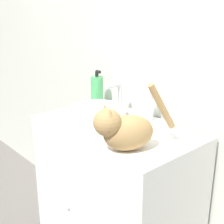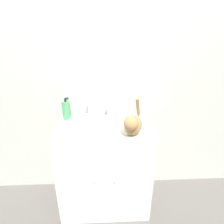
# 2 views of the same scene
# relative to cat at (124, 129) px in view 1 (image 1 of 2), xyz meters

# --- Properties ---
(wall_back) EXTENTS (6.00, 0.05, 2.50)m
(wall_back) POSITION_rel_cat_xyz_m (-0.22, 0.44, 0.28)
(wall_back) COLOR silver
(wall_back) RESTS_ON ground_plane
(vanity_cabinet) EXTENTS (0.82, 0.50, 0.88)m
(vanity_cabinet) POSITION_rel_cat_xyz_m (-0.22, 0.16, -0.53)
(vanity_cabinet) COLOR white
(vanity_cabinet) RESTS_ON ground_plane
(sink_basin) EXTENTS (0.29, 0.29, 0.06)m
(sink_basin) POSITION_rel_cat_xyz_m (-0.37, 0.16, -0.06)
(sink_basin) COLOR silver
(sink_basin) RESTS_ON vanity_cabinet
(faucet) EXTENTS (0.19, 0.11, 0.17)m
(faucet) POSITION_rel_cat_xyz_m (-0.37, 0.31, -0.02)
(faucet) COLOR silver
(faucet) RESTS_ON vanity_cabinet
(cat) EXTENTS (0.21, 0.35, 0.27)m
(cat) POSITION_rel_cat_xyz_m (0.00, 0.00, 0.00)
(cat) COLOR tan
(cat) RESTS_ON vanity_cabinet
(soap_bottle) EXTENTS (0.07, 0.07, 0.21)m
(soap_bottle) POSITION_rel_cat_xyz_m (-0.57, 0.32, -0.00)
(soap_bottle) COLOR #4CB266
(soap_bottle) RESTS_ON vanity_cabinet
(spray_bottle) EXTENTS (0.05, 0.05, 0.20)m
(spray_bottle) POSITION_rel_cat_xyz_m (-0.17, 0.32, 0.01)
(spray_bottle) COLOR silver
(spray_bottle) RESTS_ON vanity_cabinet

